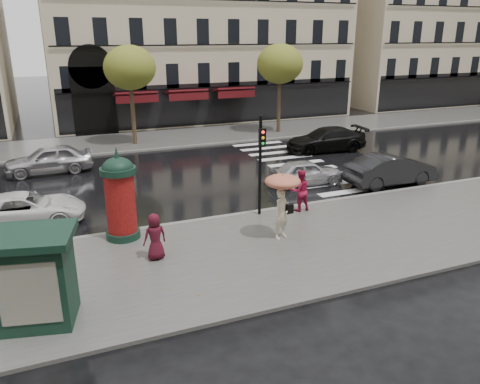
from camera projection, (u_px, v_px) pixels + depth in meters
name	position (u px, v px, depth m)	size (l,w,h in m)	color
ground	(278.00, 243.00, 17.19)	(160.00, 160.00, 0.00)	black
near_sidewalk	(284.00, 247.00, 16.73)	(90.00, 7.00, 0.12)	#474744
far_sidewalk	(161.00, 139.00, 33.84)	(90.00, 6.00, 0.12)	#474744
near_kerb	(246.00, 214.00, 19.80)	(90.00, 0.25, 0.14)	slate
far_kerb	(171.00, 148.00, 31.20)	(90.00, 0.25, 0.14)	slate
zebra_crossing	(296.00, 163.00, 27.75)	(3.60, 11.75, 0.01)	silver
tree_far_left	(130.00, 68.00, 30.60)	(3.40, 3.40, 6.64)	#38281C
tree_far_right	(280.00, 64.00, 34.53)	(3.40, 3.40, 6.64)	#38281C
woman_umbrella	(282.00, 196.00, 16.83)	(1.30, 1.30, 2.50)	beige
woman_red	(300.00, 191.00, 19.75)	(0.87, 0.67, 1.78)	maroon
man_burgundy	(155.00, 237.00, 15.49)	(0.78, 0.51, 1.60)	#470E1C
morris_column	(120.00, 195.00, 16.86)	(1.28, 1.28, 3.45)	black
traffic_light	(261.00, 156.00, 18.76)	(0.28, 0.40, 4.14)	black
newsstand	(35.00, 277.00, 11.93)	(2.41, 2.17, 2.51)	black
car_silver	(306.00, 172.00, 23.71)	(1.51, 3.76, 1.28)	silver
car_darkgrey	(391.00, 170.00, 23.63)	(1.65, 4.74, 1.56)	black
car_white	(25.00, 209.00, 18.69)	(2.15, 4.66, 1.30)	white
car_black	(326.00, 139.00, 30.44)	(2.15, 5.28, 1.53)	black
car_far_silver	(49.00, 159.00, 25.57)	(1.84, 4.57, 1.56)	#B9B8BD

